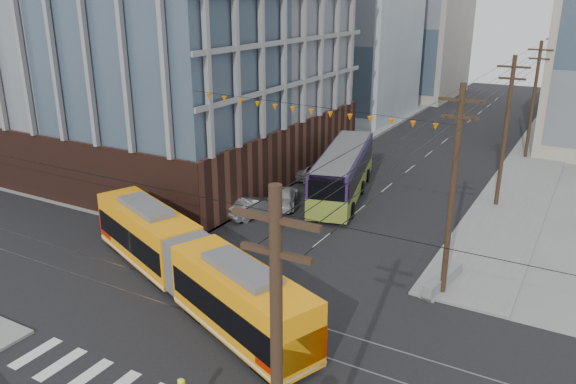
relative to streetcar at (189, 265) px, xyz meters
The scene contains 11 objects.
ground 5.54m from the streetcar, 56.52° to the right, with size 160.00×160.00×0.00m, color slate.
office_building 29.48m from the streetcar, 135.73° to the left, with size 30.00×25.00×28.60m, color #381E16.
bg_bldg_nw_near 50.19m from the streetcar, 106.50° to the left, with size 18.00×16.00×18.00m, color #8C99A5.
bg_bldg_nw_far 69.02m from the streetcar, 99.33° to the left, with size 16.00×18.00×20.00m, color gray.
utility_pole_far 53.00m from the streetcar, 77.55° to the left, with size 0.30×0.30×11.00m, color black.
streetcar is the anchor object (origin of this frame).
city_bus 18.21m from the streetcar, 88.65° to the left, with size 2.90×13.39×3.79m, color #291B40, non-canonical shape.
parked_car_silver 11.50m from the streetcar, 105.70° to the left, with size 1.47×4.22×1.39m, color #93969D.
parked_car_white 14.19m from the streetcar, 100.16° to the left, with size 1.98×4.86×1.41m, color #B2B2B2.
parked_car_grey 21.17m from the streetcar, 97.20° to the left, with size 2.43×5.27×1.47m, color #555556.
jersey_barrier 13.47m from the streetcar, 33.30° to the left, with size 0.86×3.84×0.77m, color gray.
Camera 1 is at (14.30, -15.68, 14.78)m, focal length 35.00 mm.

